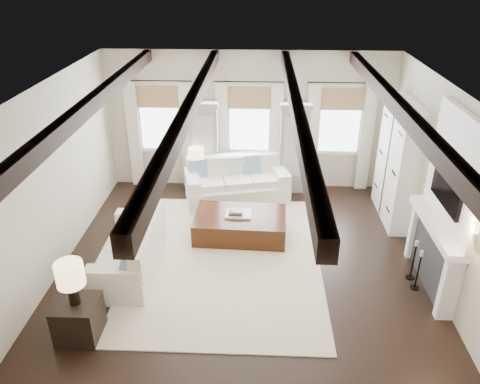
{
  "coord_description": "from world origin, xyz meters",
  "views": [
    {
      "loc": [
        0.24,
        -6.53,
        4.99
      ],
      "look_at": [
        -0.09,
        1.06,
        1.15
      ],
      "focal_mm": 35.0,
      "sensor_mm": 36.0,
      "label": 1
    }
  ],
  "objects_px": {
    "sofa_left": "(133,252)",
    "ottoman": "(240,225)",
    "side_table_back": "(197,184)",
    "side_table_front": "(79,319)",
    "sofa_back": "(236,183)"
  },
  "relations": [
    {
      "from": "ottoman",
      "to": "side_table_back",
      "type": "height_order",
      "value": "side_table_back"
    },
    {
      "from": "sofa_back",
      "to": "side_table_front",
      "type": "relative_size",
      "value": 4.06
    },
    {
      "from": "sofa_left",
      "to": "side_table_back",
      "type": "bearing_deg",
      "value": 75.05
    },
    {
      "from": "side_table_front",
      "to": "side_table_back",
      "type": "bearing_deg",
      "value": 75.84
    },
    {
      "from": "sofa_back",
      "to": "ottoman",
      "type": "distance_m",
      "value": 1.6
    },
    {
      "from": "sofa_left",
      "to": "ottoman",
      "type": "bearing_deg",
      "value": 32.82
    },
    {
      "from": "sofa_left",
      "to": "side_table_back",
      "type": "distance_m",
      "value": 2.99
    },
    {
      "from": "ottoman",
      "to": "side_table_front",
      "type": "height_order",
      "value": "side_table_front"
    },
    {
      "from": "sofa_back",
      "to": "side_table_back",
      "type": "distance_m",
      "value": 0.92
    },
    {
      "from": "sofa_back",
      "to": "sofa_left",
      "type": "bearing_deg",
      "value": -121.19
    },
    {
      "from": "side_table_front",
      "to": "side_table_back",
      "type": "distance_m",
      "value": 4.69
    },
    {
      "from": "sofa_left",
      "to": "sofa_back",
      "type": "bearing_deg",
      "value": 58.81
    },
    {
      "from": "sofa_left",
      "to": "side_table_back",
      "type": "relative_size",
      "value": 3.6
    },
    {
      "from": "sofa_back",
      "to": "side_table_back",
      "type": "height_order",
      "value": "sofa_back"
    },
    {
      "from": "sofa_left",
      "to": "ottoman",
      "type": "height_order",
      "value": "sofa_left"
    }
  ]
}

